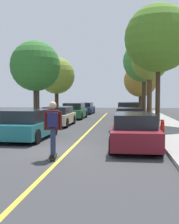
% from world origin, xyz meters
% --- Properties ---
extents(ground, '(80.00, 80.00, 0.00)m').
position_xyz_m(ground, '(0.00, 0.00, 0.00)').
color(ground, '#353538').
extents(center_line, '(0.12, 39.20, 0.01)m').
position_xyz_m(center_line, '(0.00, 4.00, 0.00)').
color(center_line, gold).
rests_on(center_line, ground).
extents(parked_car_left_nearest, '(2.01, 4.11, 1.37)m').
position_xyz_m(parked_car_left_nearest, '(-2.40, 2.52, 0.67)').
color(parked_car_left_nearest, '#196066').
rests_on(parked_car_left_nearest, ground).
extents(parked_car_left_near, '(1.83, 4.09, 1.30)m').
position_xyz_m(parked_car_left_near, '(-2.40, 8.62, 0.65)').
color(parked_car_left_near, '#BCAD89').
rests_on(parked_car_left_near, ground).
extents(parked_car_left_far, '(1.94, 4.15, 1.40)m').
position_xyz_m(parked_car_left_far, '(-2.40, 14.86, 0.67)').
color(parked_car_left_far, '#1E5B33').
rests_on(parked_car_left_far, ground).
extents(parked_car_left_farthest, '(2.00, 4.12, 1.29)m').
position_xyz_m(parked_car_left_farthest, '(-2.40, 21.72, 0.63)').
color(parked_car_left_farthest, navy).
rests_on(parked_car_left_farthest, ground).
extents(parked_car_right_nearest, '(1.82, 4.67, 1.33)m').
position_xyz_m(parked_car_right_nearest, '(2.40, 1.03, 0.66)').
color(parked_car_right_nearest, maroon).
rests_on(parked_car_right_nearest, ground).
extents(parked_car_right_near, '(1.94, 4.51, 1.29)m').
position_xyz_m(parked_car_right_near, '(2.40, 7.35, 0.63)').
color(parked_car_right_near, maroon).
rests_on(parked_car_right_near, ground).
extents(parked_car_right_far, '(2.10, 4.25, 1.49)m').
position_xyz_m(parked_car_right_far, '(2.40, 14.33, 0.73)').
color(parked_car_right_far, maroon).
rests_on(parked_car_right_far, ground).
extents(parked_car_right_farthest, '(2.10, 4.36, 1.37)m').
position_xyz_m(parked_car_right_farthest, '(2.41, 20.62, 0.67)').
color(parked_car_right_farthest, maroon).
rests_on(parked_car_right_farthest, ground).
extents(street_tree_left_nearest, '(3.48, 3.48, 5.70)m').
position_xyz_m(street_tree_left_nearest, '(-4.14, 9.11, 4.08)').
color(street_tree_left_nearest, '#3D2D1E').
rests_on(street_tree_left_nearest, sidewalk_left).
extents(street_tree_left_near, '(3.33, 3.33, 5.41)m').
position_xyz_m(street_tree_left_near, '(-4.14, 15.40, 3.87)').
color(street_tree_left_near, '#3D2D1E').
rests_on(street_tree_left_near, sidewalk_left).
extents(street_tree_right_nearest, '(4.30, 4.30, 7.68)m').
position_xyz_m(street_tree_right_nearest, '(4.14, 8.41, 5.66)').
color(street_tree_right_nearest, '#3D2D1E').
rests_on(street_tree_right_nearest, sidewalk_right).
extents(street_tree_right_near, '(3.08, 3.08, 6.31)m').
position_xyz_m(street_tree_right_near, '(4.14, 14.44, 4.84)').
color(street_tree_right_near, '#4C3823').
rests_on(street_tree_right_near, sidewalk_right).
extents(street_tree_right_far, '(4.55, 4.55, 7.92)m').
position_xyz_m(street_tree_right_far, '(4.14, 21.04, 5.76)').
color(street_tree_right_far, '#3D2D1E').
rests_on(street_tree_right_far, sidewalk_right).
extents(street_tree_right_farthest, '(4.35, 4.35, 6.14)m').
position_xyz_m(street_tree_right_farthest, '(4.14, 27.92, 4.09)').
color(street_tree_right_farthest, '#3D2D1E').
rests_on(street_tree_right_farthest, sidewalk_right).
extents(fire_hydrant, '(0.20, 0.20, 0.70)m').
position_xyz_m(fire_hydrant, '(3.90, 4.23, 0.49)').
color(fire_hydrant, '#B2140F').
rests_on(fire_hydrant, sidewalk_right).
extents(streetlamp, '(0.36, 0.24, 5.53)m').
position_xyz_m(streetlamp, '(-4.15, 9.86, 3.31)').
color(streetlamp, '#38383D').
rests_on(streetlamp, sidewalk_left).
extents(skateboard, '(0.36, 0.87, 0.10)m').
position_xyz_m(skateboard, '(-0.24, -1.43, 0.09)').
color(skateboard, black).
rests_on(skateboard, ground).
extents(skateboarder, '(0.59, 0.71, 1.72)m').
position_xyz_m(skateboarder, '(-0.23, -1.46, 1.08)').
color(skateboarder, black).
rests_on(skateboarder, skateboard).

